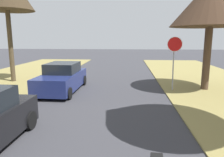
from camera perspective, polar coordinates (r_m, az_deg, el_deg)
stop_sign_far at (r=12.25m, az=16.40°, el=6.89°), size 0.81×0.28×2.97m
street_tree_right_mid_b at (r=13.19m, az=25.15°, el=17.84°), size 4.33×4.33×6.04m
parked_sedan_navy at (r=12.26m, az=-13.25°, el=0.08°), size 1.99×4.42×1.57m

